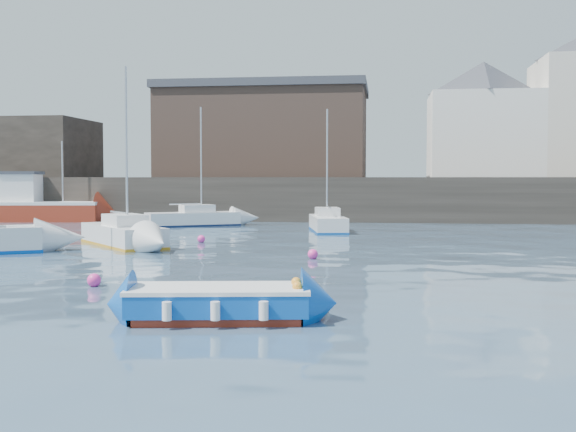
# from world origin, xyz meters

# --- Properties ---
(water) EXTENTS (220.00, 220.00, 0.00)m
(water) POSITION_xyz_m (0.00, 0.00, 0.00)
(water) COLOR #2D4760
(water) RESTS_ON ground
(quay_wall) EXTENTS (90.00, 5.00, 3.00)m
(quay_wall) POSITION_xyz_m (0.00, 35.00, 1.50)
(quay_wall) COLOR #28231E
(quay_wall) RESTS_ON ground
(land_strip) EXTENTS (90.00, 32.00, 2.80)m
(land_strip) POSITION_xyz_m (0.00, 53.00, 1.40)
(land_strip) COLOR #28231E
(land_strip) RESTS_ON ground
(bldg_east_d) EXTENTS (11.14, 11.14, 8.95)m
(bldg_east_d) POSITION_xyz_m (11.00, 41.50, 7.36)
(bldg_east_d) COLOR white
(bldg_east_d) RESTS_ON land_strip
(warehouse) EXTENTS (16.40, 10.40, 7.60)m
(warehouse) POSITION_xyz_m (-6.00, 43.00, 6.62)
(warehouse) COLOR #3D2D26
(warehouse) RESTS_ON land_strip
(bldg_west) EXTENTS (14.00, 8.00, 5.00)m
(bldg_west) POSITION_xyz_m (-28.00, 42.00, 5.30)
(bldg_west) COLOR #353028
(bldg_west) RESTS_ON land_strip
(blue_dinghy) EXTENTS (3.91, 2.22, 0.71)m
(blue_dinghy) POSITION_xyz_m (0.25, -0.63, 0.39)
(blue_dinghy) COLOR maroon
(blue_dinghy) RESTS_ON ground
(fishing_boat) EXTENTS (8.61, 4.30, 5.46)m
(fishing_boat) POSITION_xyz_m (-19.98, 31.46, 1.06)
(fishing_boat) COLOR maroon
(fishing_boat) RESTS_ON ground
(sailboat_b) EXTENTS (5.29, 5.80, 7.67)m
(sailboat_b) POSITION_xyz_m (-7.65, 15.01, 0.50)
(sailboat_b) COLOR silver
(sailboat_b) RESTS_ON ground
(sailboat_f) EXTENTS (2.61, 5.42, 6.76)m
(sailboat_f) POSITION_xyz_m (0.52, 24.63, 0.48)
(sailboat_f) COLOR silver
(sailboat_f) RESTS_ON ground
(sailboat_h) EXTENTS (5.77, 4.51, 7.29)m
(sailboat_h) POSITION_xyz_m (-8.02, 27.99, 0.47)
(sailboat_h) COLOR silver
(sailboat_h) RESTS_ON ground
(buoy_near) EXTENTS (0.37, 0.37, 0.37)m
(buoy_near) POSITION_xyz_m (-4.16, 3.51, 0.00)
(buoy_near) COLOR #FF359F
(buoy_near) RESTS_ON ground
(buoy_mid) EXTENTS (0.37, 0.37, 0.37)m
(buoy_mid) POSITION_xyz_m (1.05, 10.96, 0.00)
(buoy_mid) COLOR #FF359F
(buoy_mid) RESTS_ON ground
(buoy_far) EXTENTS (0.36, 0.36, 0.36)m
(buoy_far) POSITION_xyz_m (-4.66, 16.95, 0.00)
(buoy_far) COLOR #FF359F
(buoy_far) RESTS_ON ground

